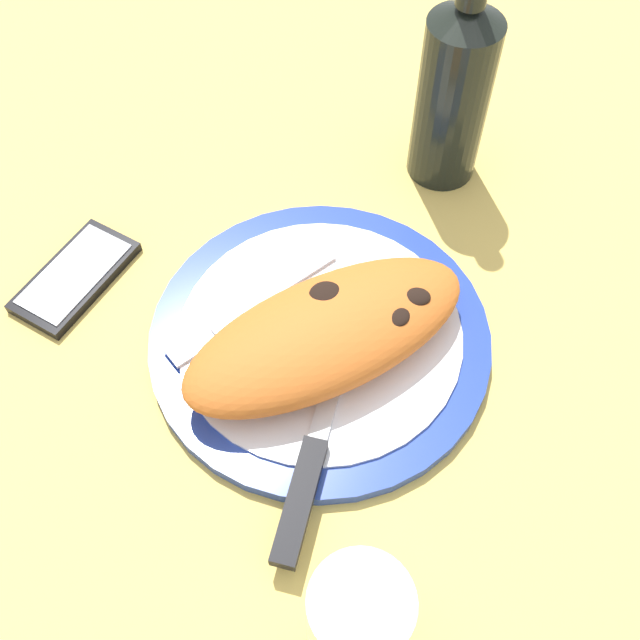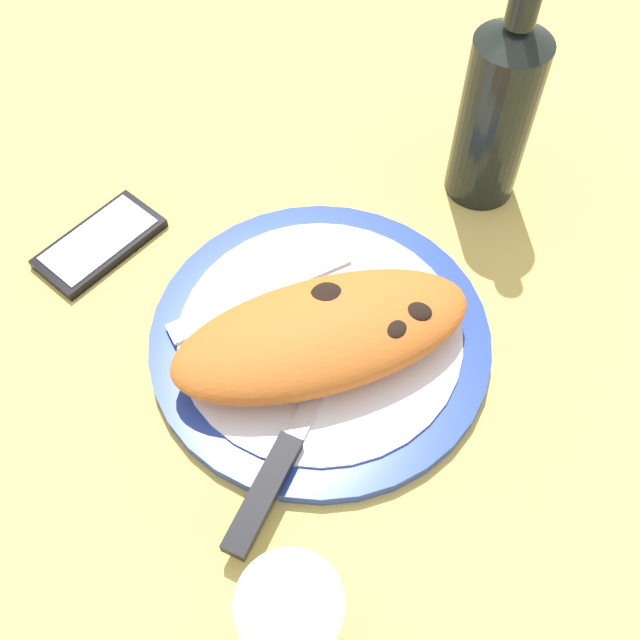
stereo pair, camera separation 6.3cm
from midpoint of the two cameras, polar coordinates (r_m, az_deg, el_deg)
ground_plane at (r=67.84cm, az=-2.67°, el=-2.57°), size 150.00×150.00×3.00cm
plate at (r=65.90cm, az=-2.75°, el=-1.57°), size 30.27×30.27×1.62cm
calzone at (r=61.86cm, az=-2.38°, el=-1.26°), size 27.89×17.73×5.43cm
fork at (r=66.61cm, az=-9.02°, el=0.09°), size 17.65×3.39×0.40cm
knife at (r=59.12cm, az=-3.88°, el=-11.19°), size 21.28×13.89×1.20cm
smartphone at (r=74.64cm, az=-20.64°, el=2.97°), size 13.38×9.11×1.16cm
water_glass at (r=53.72cm, az=-0.68°, el=-22.38°), size 6.93×6.93×9.38cm
wine_bottle at (r=73.77cm, az=7.77°, el=16.97°), size 7.05×7.05×25.28cm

